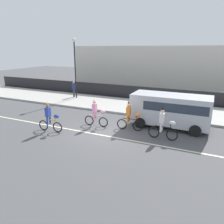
{
  "coord_description": "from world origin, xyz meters",
  "views": [
    {
      "loc": [
        5.91,
        -11.37,
        5.07
      ],
      "look_at": [
        0.04,
        1.2,
        1.0
      ],
      "focal_mm": 35.0,
      "sensor_mm": 36.0,
      "label": 1
    }
  ],
  "objects_px": {
    "parade_cyclist_zebra": "(163,125)",
    "parade_cyclist_pink": "(96,114)",
    "parade_cyclist_orange": "(130,118)",
    "pedestrian_onlooker": "(74,89)",
    "parked_van_silver": "(172,109)",
    "street_lamp_post": "(75,60)",
    "parade_cyclist_cobalt": "(50,119)"
  },
  "relations": [
    {
      "from": "parade_cyclist_cobalt",
      "to": "parked_van_silver",
      "type": "relative_size",
      "value": 0.38
    },
    {
      "from": "parade_cyclist_pink",
      "to": "parade_cyclist_orange",
      "type": "xyz_separation_m",
      "value": [
        2.32,
        0.24,
        0.0
      ]
    },
    {
      "from": "parked_van_silver",
      "to": "parade_cyclist_zebra",
      "type": "bearing_deg",
      "value": -90.48
    },
    {
      "from": "parade_cyclist_cobalt",
      "to": "parked_van_silver",
      "type": "height_order",
      "value": "parked_van_silver"
    },
    {
      "from": "parade_cyclist_pink",
      "to": "parked_van_silver",
      "type": "distance_m",
      "value": 4.97
    },
    {
      "from": "parade_cyclist_cobalt",
      "to": "pedestrian_onlooker",
      "type": "xyz_separation_m",
      "value": [
        -4.1,
        8.56,
        0.17
      ]
    },
    {
      "from": "parade_cyclist_pink",
      "to": "parked_van_silver",
      "type": "height_order",
      "value": "parked_van_silver"
    },
    {
      "from": "parade_cyclist_pink",
      "to": "street_lamp_post",
      "type": "distance_m",
      "value": 9.07
    },
    {
      "from": "parade_cyclist_cobalt",
      "to": "parade_cyclist_pink",
      "type": "distance_m",
      "value": 2.99
    },
    {
      "from": "parade_cyclist_orange",
      "to": "parade_cyclist_pink",
      "type": "bearing_deg",
      "value": -174.04
    },
    {
      "from": "street_lamp_post",
      "to": "pedestrian_onlooker",
      "type": "height_order",
      "value": "street_lamp_post"
    },
    {
      "from": "pedestrian_onlooker",
      "to": "parade_cyclist_pink",
      "type": "bearing_deg",
      "value": -46.02
    },
    {
      "from": "parade_cyclist_pink",
      "to": "parade_cyclist_zebra",
      "type": "distance_m",
      "value": 4.57
    },
    {
      "from": "parade_cyclist_orange",
      "to": "street_lamp_post",
      "type": "bearing_deg",
      "value": 143.54
    },
    {
      "from": "parade_cyclist_orange",
      "to": "pedestrian_onlooker",
      "type": "xyz_separation_m",
      "value": [
        -8.56,
        6.23,
        0.17
      ]
    },
    {
      "from": "parade_cyclist_cobalt",
      "to": "pedestrian_onlooker",
      "type": "bearing_deg",
      "value": 115.62
    },
    {
      "from": "parade_cyclist_zebra",
      "to": "parade_cyclist_cobalt",
      "type": "bearing_deg",
      "value": -165.28
    },
    {
      "from": "parade_cyclist_orange",
      "to": "parade_cyclist_zebra",
      "type": "bearing_deg",
      "value": -14.3
    },
    {
      "from": "parked_van_silver",
      "to": "street_lamp_post",
      "type": "bearing_deg",
      "value": 157.28
    },
    {
      "from": "parade_cyclist_cobalt",
      "to": "parked_van_silver",
      "type": "xyz_separation_m",
      "value": [
        6.72,
        3.98,
        0.44
      ]
    },
    {
      "from": "parade_cyclist_zebra",
      "to": "parade_cyclist_pink",
      "type": "bearing_deg",
      "value": 175.87
    },
    {
      "from": "parade_cyclist_zebra",
      "to": "street_lamp_post",
      "type": "distance_m",
      "value": 12.65
    },
    {
      "from": "parade_cyclist_orange",
      "to": "pedestrian_onlooker",
      "type": "bearing_deg",
      "value": 143.97
    },
    {
      "from": "parade_cyclist_orange",
      "to": "street_lamp_post",
      "type": "relative_size",
      "value": 0.33
    },
    {
      "from": "parked_van_silver",
      "to": "parade_cyclist_cobalt",
      "type": "bearing_deg",
      "value": -149.34
    },
    {
      "from": "parade_cyclist_zebra",
      "to": "parked_van_silver",
      "type": "bearing_deg",
      "value": 89.52
    },
    {
      "from": "parade_cyclist_cobalt",
      "to": "pedestrian_onlooker",
      "type": "relative_size",
      "value": 1.19
    },
    {
      "from": "parade_cyclist_zebra",
      "to": "street_lamp_post",
      "type": "xyz_separation_m",
      "value": [
        -10.35,
        6.56,
        3.15
      ]
    },
    {
      "from": "parade_cyclist_cobalt",
      "to": "parade_cyclist_pink",
      "type": "relative_size",
      "value": 1.0
    },
    {
      "from": "parked_van_silver",
      "to": "parade_cyclist_orange",
      "type": "bearing_deg",
      "value": -143.85
    },
    {
      "from": "parade_cyclist_pink",
      "to": "street_lamp_post",
      "type": "xyz_separation_m",
      "value": [
        -5.79,
        6.23,
        3.15
      ]
    },
    {
      "from": "street_lamp_post",
      "to": "pedestrian_onlooker",
      "type": "relative_size",
      "value": 3.62
    }
  ]
}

